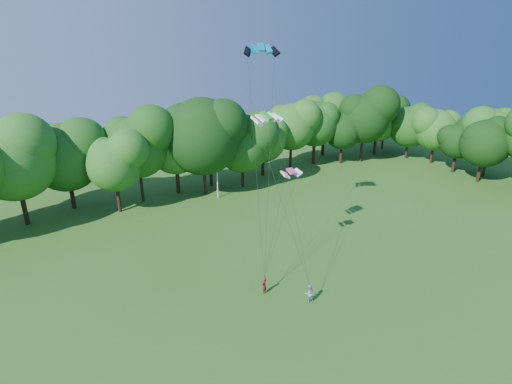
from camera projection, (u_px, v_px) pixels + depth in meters
ground at (355, 363)px, 27.01m from camera, size 160.00×160.00×0.00m
utility_pole at (217, 172)px, 53.60m from camera, size 1.34×0.59×7.07m
kite_flyer_left at (264, 286)px, 34.12m from camera, size 0.67×0.58×1.54m
kite_flyer_right at (309, 293)px, 33.06m from camera, size 0.89×0.76×1.60m
kite_teal at (261, 47)px, 35.82m from camera, size 3.35×2.46×0.78m
kite_green at (267, 116)px, 33.53m from camera, size 2.90×1.57×0.60m
kite_pink at (291, 171)px, 36.04m from camera, size 1.99×1.08×0.38m
tree_back_center at (202, 121)px, 52.53m from camera, size 11.40×11.40×16.58m
tree_back_east at (325, 115)px, 72.08m from camera, size 8.20×8.20×11.93m
tree_flank_east at (493, 128)px, 60.69m from camera, size 8.54×8.54×12.43m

